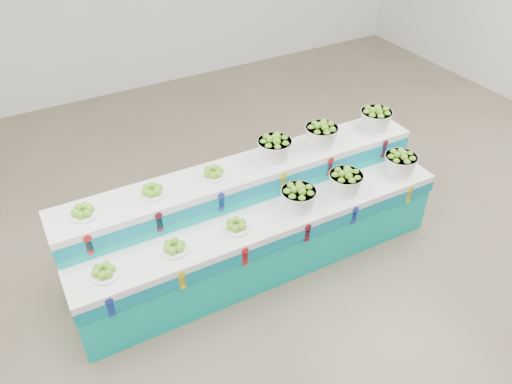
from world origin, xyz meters
TOP-DOWN VIEW (x-y plane):
  - ground at (0.00, 0.00)m, footprint 10.00×10.00m
  - display_stand at (-0.43, 0.44)m, footprint 3.81×1.04m
  - plate_lower_left at (-1.99, 0.23)m, footprint 0.26×0.26m
  - plate_lower_mid at (-1.37, 0.22)m, footprint 0.26×0.26m
  - plate_lower_right at (-0.76, 0.21)m, footprint 0.26×0.26m
  - basket_lower_left at (-0.10, 0.20)m, footprint 0.35×0.35m
  - basket_lower_mid at (0.46, 0.19)m, footprint 0.35×0.35m
  - basket_lower_right at (1.17, 0.18)m, footprint 0.35×0.35m
  - plate_upper_left at (-1.98, 0.70)m, footprint 0.26×0.26m
  - plate_upper_mid at (-1.36, 0.69)m, footprint 0.26×0.26m
  - plate_upper_right at (-0.76, 0.68)m, footprint 0.26×0.26m
  - basket_upper_left at (-0.09, 0.67)m, footprint 0.35×0.35m
  - basket_upper_mid at (0.47, 0.66)m, footprint 0.35×0.35m
  - basket_upper_right at (1.17, 0.65)m, footprint 0.35×0.35m

SIDE VIEW (x-z plane):
  - ground at x=0.00m, z-range 0.00..0.00m
  - display_stand at x=-0.43m, z-range 0.00..1.02m
  - plate_lower_left at x=-1.99m, z-range 0.72..0.82m
  - plate_lower_mid at x=-1.37m, z-range 0.72..0.82m
  - plate_lower_right at x=-0.76m, z-range 0.72..0.82m
  - basket_lower_left at x=-0.10m, z-range 0.72..0.97m
  - basket_lower_mid at x=0.46m, z-range 0.72..0.97m
  - basket_lower_right at x=1.17m, z-range 0.72..0.97m
  - plate_upper_left at x=-1.98m, z-range 1.02..1.12m
  - plate_upper_mid at x=-1.36m, z-range 1.02..1.12m
  - plate_upper_right at x=-0.76m, z-range 1.02..1.12m
  - basket_upper_left at x=-0.09m, z-range 1.02..1.27m
  - basket_upper_mid at x=0.47m, z-range 1.02..1.27m
  - basket_upper_right at x=1.17m, z-range 1.02..1.27m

